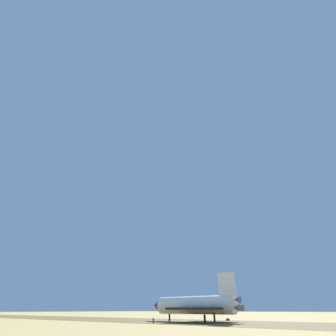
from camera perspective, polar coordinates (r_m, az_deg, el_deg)
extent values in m
plane|color=tan|center=(101.91, 8.75, -32.46)|extent=(1200.00, 1200.00, 0.00)
cube|color=brown|center=(105.66, 6.55, -32.50)|extent=(440.62, 50.72, 0.02)
cylinder|color=white|center=(105.61, 6.36, -29.58)|extent=(32.09, 6.49, 6.00)
cone|color=black|center=(116.02, -2.40, -29.80)|extent=(4.09, 5.76, 5.70)
ellipsoid|color=white|center=(112.97, -0.13, -28.96)|extent=(6.46, 4.10, 2.40)
cube|color=black|center=(103.56, 8.58, -30.11)|extent=(18.36, 24.27, 0.70)
cube|color=white|center=(99.35, 13.73, -25.12)|extent=(6.41, 0.70, 7.60)
cone|color=#595960|center=(97.77, 16.05, -27.84)|extent=(2.43, 2.24, 2.20)
cone|color=#595960|center=(99.20, 16.69, -29.19)|extent=(2.43, 2.24, 2.20)
cone|color=#595960|center=(96.25, 15.86, -29.28)|extent=(2.43, 2.24, 2.20)
cylinder|color=black|center=(112.36, 0.35, -31.93)|extent=(0.70, 0.70, 2.40)
cylinder|color=black|center=(105.80, 10.95, -31.56)|extent=(0.70, 0.70, 2.40)
cylinder|color=black|center=(99.48, 8.71, -31.82)|extent=(0.70, 0.70, 2.40)
cylinder|color=#194799|center=(92.46, -3.59, -32.65)|extent=(0.17, 0.17, 0.85)
cylinder|color=#194799|center=(92.59, -3.46, -32.65)|extent=(0.17, 0.17, 0.85)
cube|color=#194799|center=(92.50, -3.51, -32.20)|extent=(0.33, 0.44, 0.62)
sphere|color=tan|center=(92.49, -3.50, -31.92)|extent=(0.23, 0.23, 0.23)
cylinder|color=#194799|center=(92.34, -3.67, -32.18)|extent=(0.11, 0.11, 0.56)
cylinder|color=#194799|center=(92.66, -3.35, -32.18)|extent=(0.11, 0.11, 0.56)
cube|color=#4C4C51|center=(118.95, 14.01, -31.51)|extent=(1.50, 1.30, 0.80)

